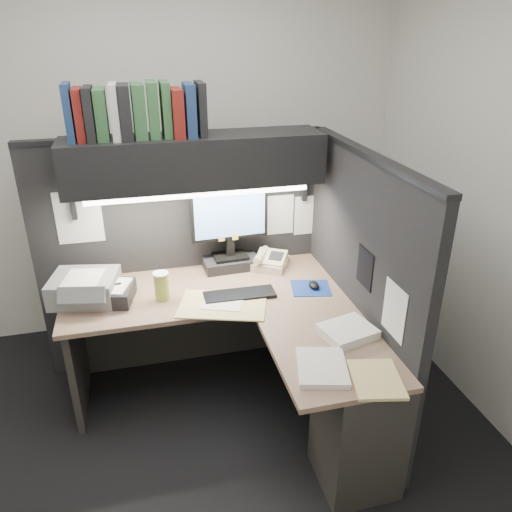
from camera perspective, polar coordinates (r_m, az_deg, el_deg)
name	(u,v)px	position (r m, az deg, el deg)	size (l,w,h in m)	color
floor	(204,444)	(3.15, -5.95, -20.58)	(3.50, 3.50, 0.00)	black
wall_back	(166,157)	(3.82, -10.29, 11.02)	(3.50, 0.04, 2.70)	silver
wall_front	(284,490)	(1.15, 3.24, -25.16)	(3.50, 0.04, 2.70)	silver
wall_right	(508,202)	(3.10, 26.86, 5.52)	(0.04, 3.00, 2.70)	silver
partition_back	(183,256)	(3.46, -8.35, 0.02)	(1.90, 0.06, 1.60)	black
partition_right	(357,291)	(3.04, 11.46, -3.91)	(0.06, 1.50, 1.60)	black
desk	(275,372)	(2.91, 2.19, -13.12)	(1.70, 1.53, 0.73)	#8B6B58
overhead_shelf	(195,160)	(3.07, -6.98, 10.78)	(1.55, 0.34, 0.30)	black
task_light_tube	(200,195)	(2.98, -6.45, 6.99)	(0.04, 0.04, 1.32)	white
monitor	(230,238)	(3.33, -2.98, 2.11)	(0.51, 0.24, 0.55)	black
keyboard	(240,295)	(3.06, -1.89, -4.45)	(0.44, 0.15, 0.02)	black
mousepad	(311,288)	(3.17, 6.29, -3.66)	(0.24, 0.22, 0.00)	navy
mouse	(314,285)	(3.16, 6.62, -3.30)	(0.06, 0.10, 0.04)	black
telephone	(271,261)	(3.40, 1.69, -0.61)	(0.22, 0.23, 0.09)	#BDAF91
coffee_cup	(162,287)	(3.05, -10.72, -3.46)	(0.09, 0.09, 0.17)	#D4CD54
printer	(85,288)	(3.17, -18.98, -3.43)	(0.38, 0.32, 0.15)	gray
notebook_stack	(106,294)	(3.13, -16.73, -4.13)	(0.31, 0.26, 0.09)	black
open_folder	(223,305)	(2.97, -3.83, -5.61)	(0.51, 0.33, 0.01)	#D9C17A
paper_stack_a	(347,332)	(2.73, 10.41, -8.49)	(0.27, 0.23, 0.05)	white
paper_stack_b	(322,367)	(2.47, 7.53, -12.49)	(0.23, 0.29, 0.03)	white
manila_stack	(376,379)	(2.46, 13.55, -13.53)	(0.23, 0.29, 0.02)	#D9C17A
binder_row	(136,112)	(2.99, -13.52, 15.75)	(0.77, 0.26, 0.31)	navy
pinned_papers	(251,236)	(3.08, -0.60, 2.27)	(1.76, 1.31, 0.51)	white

